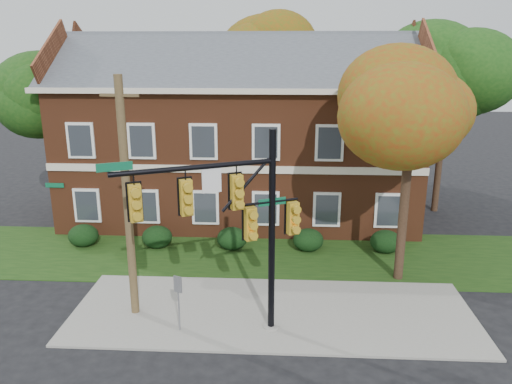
# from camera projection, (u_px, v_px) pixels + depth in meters

# --- Properties ---
(ground) EXTENTS (120.00, 120.00, 0.00)m
(ground) POSITION_uv_depth(u_px,v_px,m) (272.00, 328.00, 16.59)
(ground) COLOR black
(ground) RESTS_ON ground
(sidewalk) EXTENTS (14.00, 5.00, 0.08)m
(sidewalk) POSITION_uv_depth(u_px,v_px,m) (273.00, 312.00, 17.54)
(sidewalk) COLOR gray
(sidewalk) RESTS_ON ground
(grass_strip) EXTENTS (30.00, 6.00, 0.04)m
(grass_strip) POSITION_uv_depth(u_px,v_px,m) (275.00, 256.00, 22.34)
(grass_strip) COLOR #193811
(grass_strip) RESTS_ON ground
(apartment_building) EXTENTS (18.80, 8.80, 9.74)m
(apartment_building) POSITION_uv_depth(u_px,v_px,m) (241.00, 125.00, 26.76)
(apartment_building) COLOR brown
(apartment_building) RESTS_ON ground
(hedge_far_left) EXTENTS (1.40, 1.26, 1.05)m
(hedge_far_left) POSITION_uv_depth(u_px,v_px,m) (83.00, 235.00, 23.34)
(hedge_far_left) COLOR black
(hedge_far_left) RESTS_ON ground
(hedge_left) EXTENTS (1.40, 1.26, 1.05)m
(hedge_left) POSITION_uv_depth(u_px,v_px,m) (157.00, 237.00, 23.16)
(hedge_left) COLOR black
(hedge_left) RESTS_ON ground
(hedge_center) EXTENTS (1.40, 1.26, 1.05)m
(hedge_center) POSITION_uv_depth(u_px,v_px,m) (232.00, 238.00, 22.97)
(hedge_center) COLOR black
(hedge_center) RESTS_ON ground
(hedge_right) EXTENTS (1.40, 1.26, 1.05)m
(hedge_right) POSITION_uv_depth(u_px,v_px,m) (308.00, 240.00, 22.79)
(hedge_right) COLOR black
(hedge_right) RESTS_ON ground
(hedge_far_right) EXTENTS (1.40, 1.26, 1.05)m
(hedge_far_right) POSITION_uv_depth(u_px,v_px,m) (386.00, 242.00, 22.61)
(hedge_far_right) COLOR black
(hedge_far_right) RESTS_ON ground
(tree_near_right) EXTENTS (4.50, 4.25, 8.58)m
(tree_near_right) POSITION_uv_depth(u_px,v_px,m) (419.00, 114.00, 18.16)
(tree_near_right) COLOR black
(tree_near_right) RESTS_ON ground
(tree_left_rear) EXTENTS (5.40, 5.10, 8.88)m
(tree_left_rear) POSITION_uv_depth(u_px,v_px,m) (51.00, 94.00, 25.73)
(tree_left_rear) COLOR black
(tree_left_rear) RESTS_ON ground
(tree_right_rear) EXTENTS (6.30, 5.95, 10.62)m
(tree_right_rear) POSITION_uv_depth(u_px,v_px,m) (457.00, 65.00, 26.12)
(tree_right_rear) COLOR black
(tree_right_rear) RESTS_ON ground
(tree_far_rear) EXTENTS (6.84, 6.46, 11.52)m
(tree_far_rear) POSITION_uv_depth(u_px,v_px,m) (270.00, 50.00, 33.13)
(tree_far_rear) COLOR black
(tree_far_rear) RESTS_ON ground
(traffic_signal) EXTENTS (5.51, 2.64, 6.69)m
(traffic_signal) POSITION_uv_depth(u_px,v_px,m) (235.00, 215.00, 14.95)
(traffic_signal) COLOR gray
(traffic_signal) RESTS_ON ground
(utility_pole) EXTENTS (1.28, 0.31, 8.21)m
(utility_pole) POSITION_uv_depth(u_px,v_px,m) (127.00, 200.00, 16.36)
(utility_pole) COLOR brown
(utility_pole) RESTS_ON ground
(sign_post) EXTENTS (0.28, 0.14, 2.00)m
(sign_post) POSITION_uv_depth(u_px,v_px,m) (178.00, 295.00, 16.01)
(sign_post) COLOR slate
(sign_post) RESTS_ON ground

